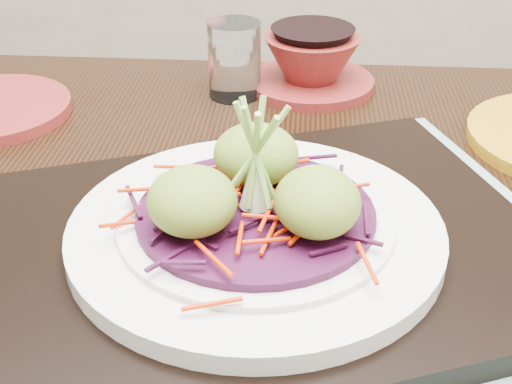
{
  "coord_description": "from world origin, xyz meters",
  "views": [
    {
      "loc": [
        -0.03,
        -0.57,
        1.02
      ],
      "look_at": [
        -0.03,
        -0.11,
        0.74
      ],
      "focal_mm": 50.0,
      "sensor_mm": 36.0,
      "label": 1
    }
  ],
  "objects_px": {
    "serving_tray": "(256,250)",
    "dining_table": "(302,300)",
    "white_plate": "(256,230)",
    "terracotta_bowl_set": "(311,65)",
    "water_glass": "(234,60)"
  },
  "relations": [
    {
      "from": "terracotta_bowl_set",
      "to": "water_glass",
      "type": "bearing_deg",
      "value": -164.31
    },
    {
      "from": "dining_table",
      "to": "water_glass",
      "type": "bearing_deg",
      "value": 108.59
    },
    {
      "from": "dining_table",
      "to": "terracotta_bowl_set",
      "type": "distance_m",
      "value": 0.31
    },
    {
      "from": "serving_tray",
      "to": "white_plate",
      "type": "relative_size",
      "value": 1.54
    },
    {
      "from": "dining_table",
      "to": "serving_tray",
      "type": "distance_m",
      "value": 0.13
    },
    {
      "from": "serving_tray",
      "to": "white_plate",
      "type": "xyz_separation_m",
      "value": [
        0.0,
        0.0,
        0.02
      ]
    },
    {
      "from": "terracotta_bowl_set",
      "to": "dining_table",
      "type": "bearing_deg",
      "value": -93.87
    },
    {
      "from": "white_plate",
      "to": "terracotta_bowl_set",
      "type": "xyz_separation_m",
      "value": [
        0.06,
        0.36,
        -0.0
      ]
    },
    {
      "from": "white_plate",
      "to": "terracotta_bowl_set",
      "type": "bearing_deg",
      "value": 80.24
    },
    {
      "from": "water_glass",
      "to": "terracotta_bowl_set",
      "type": "xyz_separation_m",
      "value": [
        0.09,
        0.03,
        -0.02
      ]
    },
    {
      "from": "dining_table",
      "to": "serving_tray",
      "type": "relative_size",
      "value": 2.64
    },
    {
      "from": "serving_tray",
      "to": "white_plate",
      "type": "height_order",
      "value": "white_plate"
    },
    {
      "from": "serving_tray",
      "to": "dining_table",
      "type": "bearing_deg",
      "value": 41.16
    },
    {
      "from": "serving_tray",
      "to": "white_plate",
      "type": "distance_m",
      "value": 0.02
    },
    {
      "from": "dining_table",
      "to": "terracotta_bowl_set",
      "type": "bearing_deg",
      "value": 89.65
    }
  ]
}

